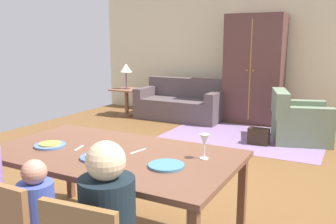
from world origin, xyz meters
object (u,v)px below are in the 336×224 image
(wine_glass, at_px, (204,141))
(armchair, at_px, (298,122))
(plate_near_woman, at_px, (166,166))
(side_table, at_px, (127,98))
(armoire, at_px, (254,69))
(dining_table, at_px, (112,159))
(couch, at_px, (181,104))
(plate_near_child, at_px, (97,157))
(plate_near_man, at_px, (50,145))
(handbag, at_px, (259,136))
(table_lamp, at_px, (126,69))

(wine_glass, height_order, armchair, wine_glass)
(plate_near_woman, bearing_deg, side_table, 127.23)
(armoire, bearing_deg, plate_near_woman, -81.95)
(dining_table, xyz_separation_m, armchair, (0.84, 3.80, -0.38))
(plate_near_woman, xyz_separation_m, armoire, (-0.70, 4.95, 0.28))
(couch, bearing_deg, plate_near_child, -71.43)
(plate_near_woman, distance_m, armchair, 3.94)
(plate_near_woman, xyz_separation_m, couch, (-2.10, 4.58, -0.47))
(plate_near_man, distance_m, plate_near_woman, 1.06)
(plate_near_woman, height_order, couch, couch)
(side_table, bearing_deg, dining_table, -56.91)
(plate_near_man, distance_m, couch, 4.73)
(dining_table, xyz_separation_m, couch, (-1.56, 4.48, -0.40))
(wine_glass, xyz_separation_m, side_table, (-3.45, 4.04, -0.52))
(couch, bearing_deg, handbag, -31.23)
(table_lamp, bearing_deg, couch, 12.30)
(dining_table, distance_m, wine_glass, 0.75)
(armoire, distance_m, side_table, 2.74)
(plate_near_child, relative_size, armoire, 0.12)
(plate_near_woman, distance_m, armoire, 5.01)
(table_lamp, bearing_deg, handbag, -16.21)
(dining_table, distance_m, couch, 4.76)
(handbag, bearing_deg, plate_near_woman, -86.88)
(dining_table, distance_m, armchair, 3.91)
(plate_near_woman, height_order, table_lamp, table_lamp)
(couch, relative_size, armchair, 1.65)
(plate_near_child, xyz_separation_m, wine_glass, (0.70, 0.36, 0.12))
(plate_near_child, distance_m, table_lamp, 5.19)
(plate_near_child, bearing_deg, side_table, 122.00)
(armoire, height_order, table_lamp, armoire)
(plate_near_woman, distance_m, table_lamp, 5.43)
(plate_near_woman, distance_m, wine_glass, 0.35)
(plate_near_child, bearing_deg, table_lamp, 122.00)
(dining_table, distance_m, plate_near_child, 0.19)
(couch, bearing_deg, side_table, -167.70)
(couch, bearing_deg, plate_near_man, -77.34)
(plate_near_child, height_order, armchair, armchair)
(side_table, bearing_deg, armoire, 13.72)
(handbag, bearing_deg, armchair, 44.18)
(plate_near_child, distance_m, couch, 4.93)
(couch, bearing_deg, armchair, -15.63)
(plate_near_child, relative_size, plate_near_woman, 1.00)
(plate_near_man, distance_m, plate_near_child, 0.54)
(dining_table, distance_m, armoire, 4.86)
(dining_table, xyz_separation_m, plate_near_man, (-0.53, -0.12, 0.07))
(dining_table, bearing_deg, handbag, 84.05)
(plate_near_man, height_order, armchair, armchair)
(plate_near_man, xyz_separation_m, plate_near_woman, (1.06, 0.02, 0.00))
(plate_near_man, relative_size, wine_glass, 1.34)
(armchair, bearing_deg, plate_near_child, -101.97)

